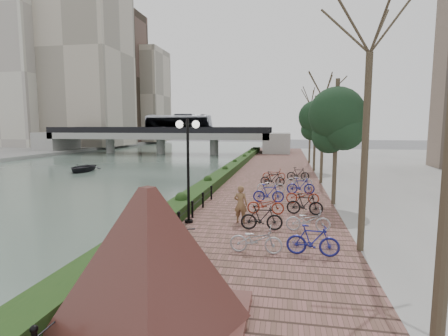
% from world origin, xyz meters
% --- Properties ---
extents(ground, '(220.00, 220.00, 0.00)m').
position_xyz_m(ground, '(0.00, 0.00, 0.00)').
color(ground, '#59595B').
rests_on(ground, ground).
extents(river_water, '(30.00, 130.00, 0.02)m').
position_xyz_m(river_water, '(-15.00, 25.00, 0.01)').
color(river_water, '#4C5F53').
rests_on(river_water, ground).
extents(promenade, '(8.00, 75.00, 0.50)m').
position_xyz_m(promenade, '(4.00, 17.50, 0.25)').
color(promenade, brown).
rests_on(promenade, ground).
extents(hedge, '(1.10, 56.00, 0.60)m').
position_xyz_m(hedge, '(0.60, 20.00, 0.80)').
color(hedge, '#173413').
rests_on(hedge, promenade).
extents(chain_fence, '(0.10, 14.10, 0.70)m').
position_xyz_m(chain_fence, '(1.40, 2.00, 0.85)').
color(chain_fence, black).
rests_on(chain_fence, promenade).
extents(granite_monument, '(5.23, 5.23, 2.98)m').
position_xyz_m(granite_monument, '(2.97, -3.78, 2.01)').
color(granite_monument, '#3F251B').
rests_on(granite_monument, promenade).
extents(lamppost, '(1.02, 0.32, 4.42)m').
position_xyz_m(lamppost, '(1.45, 4.23, 3.73)').
color(lamppost, black).
rests_on(lamppost, promenade).
extents(motorcycle, '(0.85, 1.46, 0.87)m').
position_xyz_m(motorcycle, '(2.67, 0.05, 0.93)').
color(motorcycle, black).
rests_on(motorcycle, promenade).
extents(pedestrian, '(0.64, 0.46, 1.61)m').
position_xyz_m(pedestrian, '(3.64, 4.60, 1.31)').
color(pedestrian, brown).
rests_on(pedestrian, promenade).
extents(bicycle_parking, '(2.40, 17.32, 1.00)m').
position_xyz_m(bicycle_parking, '(5.49, 8.94, 0.97)').
color(bicycle_parking, '#A9A8AD').
rests_on(bicycle_parking, promenade).
extents(street_trees, '(3.20, 37.12, 6.80)m').
position_xyz_m(street_trees, '(8.00, 12.68, 3.69)').
color(street_trees, '#3D3224').
rests_on(street_trees, promenade).
extents(bridge, '(36.00, 10.77, 6.50)m').
position_xyz_m(bridge, '(-14.35, 45.00, 3.37)').
color(bridge, gray).
rests_on(bridge, ground).
extents(boat, '(2.93, 3.96, 0.79)m').
position_xyz_m(boat, '(-14.73, 21.90, 0.42)').
color(boat, black).
rests_on(boat, river_water).
extents(far_buildings, '(35.00, 38.00, 38.00)m').
position_xyz_m(far_buildings, '(-41.66, 65.91, 16.12)').
color(far_buildings, '#AEA391').
rests_on(far_buildings, far_bank).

